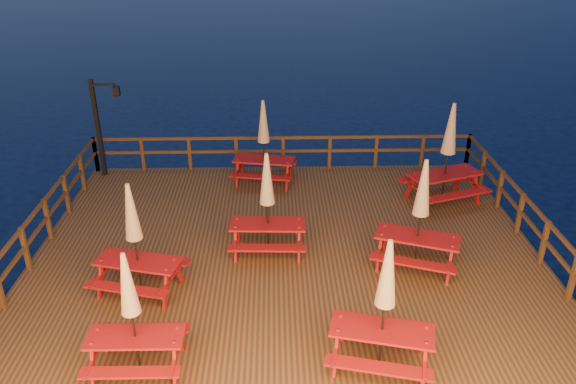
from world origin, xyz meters
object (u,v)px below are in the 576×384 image
picnic_table_0 (264,141)px  picnic_table_2 (385,303)px  picnic_table_1 (131,311)px  lamp_post (102,119)px

picnic_table_0 → picnic_table_2: size_ratio=0.99×
picnic_table_1 → picnic_table_0: bearing=75.0°
lamp_post → picnic_table_1: size_ratio=1.25×
picnic_table_1 → picnic_table_2: bearing=0.4°
lamp_post → picnic_table_2: (6.96, -8.40, -0.46)m
lamp_post → picnic_table_2: 10.92m
picnic_table_1 → picnic_table_2: (4.28, 0.00, 0.09)m
picnic_table_0 → picnic_table_2: picnic_table_2 is taller
picnic_table_0 → picnic_table_2: (2.15, -7.70, 0.01)m
lamp_post → picnic_table_0: bearing=-8.3°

